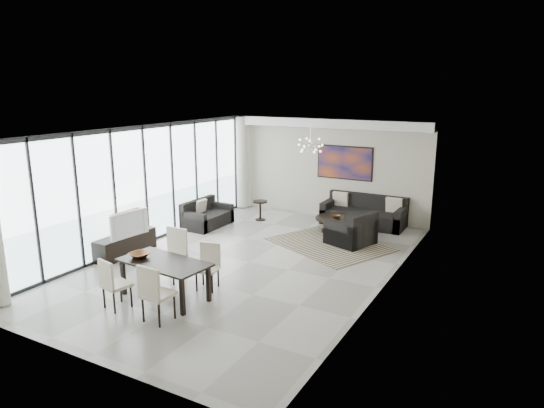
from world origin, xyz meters
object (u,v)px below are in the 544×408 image
Objects in this scene: sofa_main at (364,215)px; television at (127,224)px; coffee_table at (336,224)px; dining_table at (164,266)px; tv_console at (125,244)px.

sofa_main is 6.43m from television.
sofa_main is (0.44, 0.99, 0.06)m from coffee_table.
dining_table reaches higher than coffee_table.
tv_console is at bearing -128.70° from sofa_main.
dining_table is at bearing -29.81° from tv_console.
coffee_table is 0.63× the size of dining_table.
coffee_table is at bearing 48.35° from tv_console.
television reaches higher than sofa_main.
coffee_table is 5.55m from dining_table.
sofa_main is 2.24× the size of television.
coffee_table is 5.39m from television.
sofa_main reaches higher than coffee_table.
television is at bearing -127.18° from sofa_main.
television reaches higher than dining_table.
television reaches higher than tv_console.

